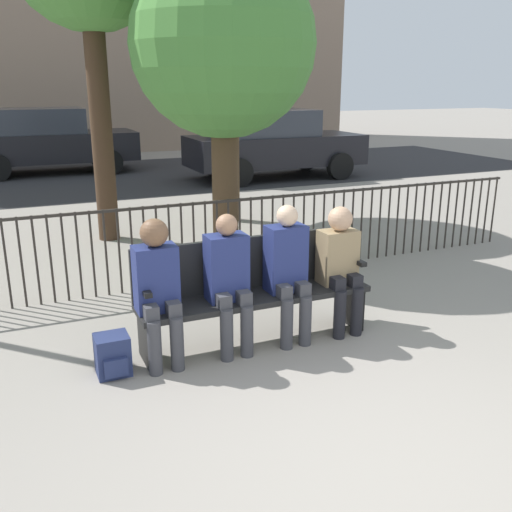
# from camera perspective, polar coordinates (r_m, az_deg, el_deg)

# --- Properties ---
(ground_plane) EXTENTS (80.00, 80.00, 0.00)m
(ground_plane) POSITION_cam_1_polar(r_m,az_deg,el_deg) (3.64, 13.94, -21.13)
(ground_plane) COLOR gray
(park_bench) EXTENTS (2.08, 0.45, 0.92)m
(park_bench) POSITION_cam_1_polar(r_m,az_deg,el_deg) (5.02, -0.37, -3.00)
(park_bench) COLOR black
(park_bench) RESTS_ON ground
(seated_person_0) EXTENTS (0.34, 0.39, 1.21)m
(seated_person_0) POSITION_cam_1_polar(r_m,az_deg,el_deg) (4.59, -9.81, -2.80)
(seated_person_0) COLOR #3D3D42
(seated_person_0) RESTS_ON ground
(seated_person_1) EXTENTS (0.34, 0.39, 1.19)m
(seated_person_1) POSITION_cam_1_polar(r_m,az_deg,el_deg) (4.76, -2.75, -2.14)
(seated_person_1) COLOR #3D3D42
(seated_person_1) RESTS_ON ground
(seated_person_2) EXTENTS (0.34, 0.39, 1.22)m
(seated_person_2) POSITION_cam_1_polar(r_m,az_deg,el_deg) (4.97, 3.21, -1.13)
(seated_person_2) COLOR #3D3D42
(seated_person_2) RESTS_ON ground
(seated_person_3) EXTENTS (0.34, 0.39, 1.16)m
(seated_person_3) POSITION_cam_1_polar(r_m,az_deg,el_deg) (5.22, 8.43, -0.58)
(seated_person_3) COLOR black
(seated_person_3) RESTS_ON ground
(backpack) EXTENTS (0.26, 0.27, 0.33)m
(backpack) POSITION_cam_1_polar(r_m,az_deg,el_deg) (4.69, -14.13, -9.61)
(backpack) COLOR navy
(backpack) RESTS_ON ground
(fence_railing) EXTENTS (9.01, 0.03, 0.95)m
(fence_railing) POSITION_cam_1_polar(r_m,az_deg,el_deg) (6.47, -6.21, 1.99)
(fence_railing) COLOR #2D2823
(fence_railing) RESTS_ON ground
(tree_0) EXTENTS (2.25, 2.25, 3.80)m
(tree_0) POSITION_cam_1_polar(r_m,az_deg,el_deg) (7.31, -3.34, 20.21)
(tree_0) COLOR #4C3823
(tree_0) RESTS_ON ground
(tree_1) EXTENTS (2.37, 2.37, 4.44)m
(tree_1) POSITION_cam_1_polar(r_m,az_deg,el_deg) (9.43, -2.62, 23.08)
(tree_1) COLOR #4C3823
(tree_1) RESTS_ON ground
(street_surface) EXTENTS (24.00, 6.00, 0.01)m
(street_surface) POSITION_cam_1_polar(r_m,az_deg,el_deg) (14.50, -16.03, 7.49)
(street_surface) COLOR #2B2B2D
(street_surface) RESTS_ON ground
(parked_car_0) EXTENTS (4.20, 1.94, 1.62)m
(parked_car_0) POSITION_cam_1_polar(r_m,az_deg,el_deg) (13.92, 1.60, 11.24)
(parked_car_0) COLOR black
(parked_car_0) RESTS_ON ground
(parked_car_2) EXTENTS (4.20, 1.94, 1.62)m
(parked_car_2) POSITION_cam_1_polar(r_m,az_deg,el_deg) (15.59, -20.24, 10.84)
(parked_car_2) COLOR black
(parked_car_2) RESTS_ON ground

